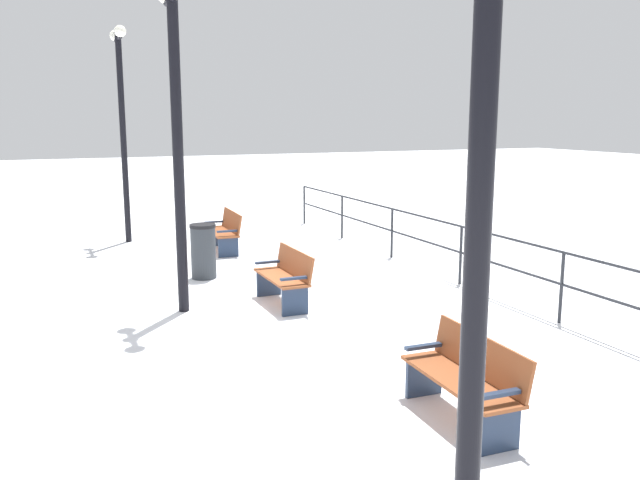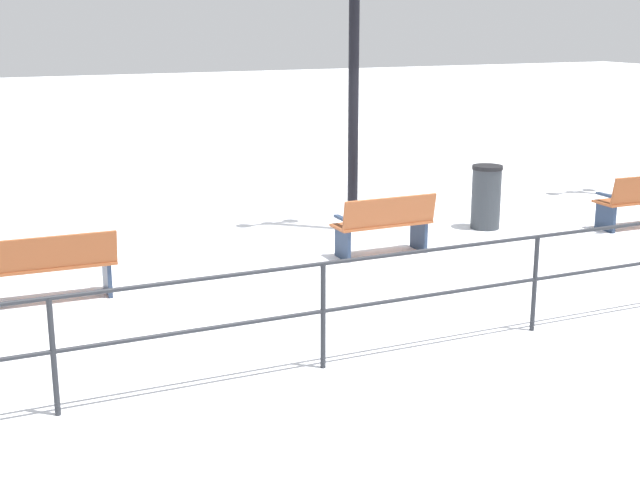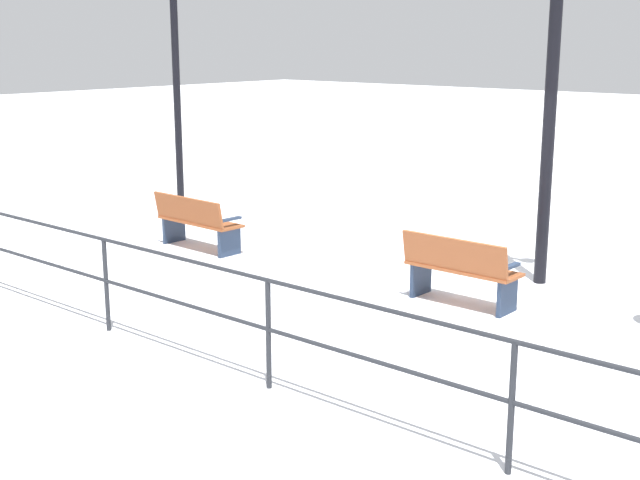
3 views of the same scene
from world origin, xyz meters
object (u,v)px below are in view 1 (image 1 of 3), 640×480
(lamppost_middle, at_px, (176,107))
(lamppost_near, at_px, (122,106))
(bench_third, at_px, (465,377))
(trash_bin, at_px, (203,251))
(bench_second, at_px, (285,276))
(bench_nearest, at_px, (225,231))
(lamppost_far, at_px, (485,75))

(lamppost_middle, bearing_deg, lamppost_near, -90.00)
(bench_third, height_order, lamppost_near, lamppost_near)
(bench_third, xyz_separation_m, lamppost_middle, (1.72, -4.75, 2.59))
(lamppost_middle, xyz_separation_m, trash_bin, (-0.78, -1.93, -2.53))
(bench_second, xyz_separation_m, trash_bin, (0.76, -2.21, 0.05))
(bench_nearest, height_order, trash_bin, trash_bin)
(lamppost_middle, distance_m, trash_bin, 3.27)
(bench_third, relative_size, lamppost_middle, 0.32)
(lamppost_near, xyz_separation_m, lamppost_middle, (0.00, 6.16, -0.11))
(lamppost_middle, height_order, trash_bin, lamppost_middle)
(bench_second, relative_size, trash_bin, 1.41)
(bench_nearest, relative_size, bench_third, 1.02)
(bench_third, bearing_deg, lamppost_middle, -68.23)
(bench_nearest, distance_m, bench_third, 8.94)
(bench_nearest, bearing_deg, bench_second, 89.28)
(bench_nearest, relative_size, bench_second, 1.11)
(bench_second, bearing_deg, lamppost_near, -76.47)
(lamppost_far, bearing_deg, bench_nearest, -98.97)
(lamppost_near, bearing_deg, lamppost_middle, 90.00)
(bench_second, height_order, lamppost_middle, lamppost_middle)
(lamppost_near, bearing_deg, bench_third, 98.94)
(lamppost_middle, bearing_deg, bench_second, 169.62)
(bench_nearest, relative_size, lamppost_far, 0.34)
(bench_nearest, xyz_separation_m, lamppost_middle, (1.79, 4.18, 2.58))
(lamppost_near, xyz_separation_m, lamppost_far, (0.00, 13.30, -0.05))
(bench_nearest, distance_m, lamppost_near, 3.78)
(lamppost_near, bearing_deg, bench_second, 103.41)
(lamppost_near, relative_size, trash_bin, 4.88)
(bench_third, distance_m, trash_bin, 6.75)
(bench_nearest, xyz_separation_m, bench_second, (0.25, 4.47, -0.00))
(lamppost_near, relative_size, lamppost_far, 1.06)
(bench_nearest, height_order, lamppost_far, lamppost_far)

